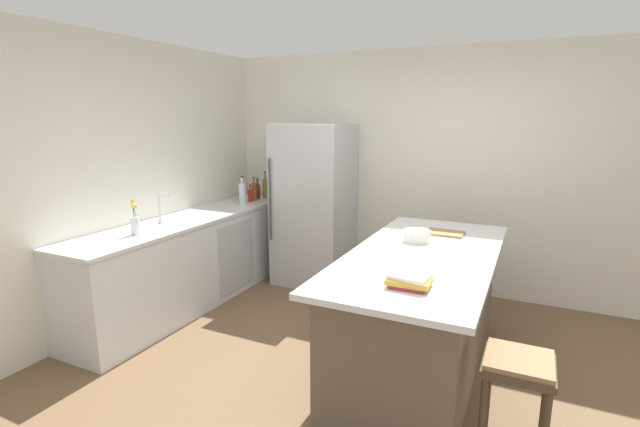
% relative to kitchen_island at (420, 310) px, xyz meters
% --- Properties ---
extents(ground_plane, '(7.20, 7.20, 0.00)m').
position_rel_kitchen_island_xyz_m(ground_plane, '(-0.32, -0.48, -0.46)').
color(ground_plane, brown).
extents(wall_rear, '(6.00, 0.10, 2.60)m').
position_rel_kitchen_island_xyz_m(wall_rear, '(-0.32, 1.77, 0.84)').
color(wall_rear, silver).
rests_on(wall_rear, ground_plane).
extents(wall_left, '(0.10, 6.00, 2.60)m').
position_rel_kitchen_island_xyz_m(wall_left, '(-2.77, -0.48, 0.84)').
color(wall_left, silver).
rests_on(wall_left, ground_plane).
extents(counter_run_left, '(0.64, 2.79, 0.90)m').
position_rel_kitchen_island_xyz_m(counter_run_left, '(-2.41, 0.24, -0.01)').
color(counter_run_left, silver).
rests_on(counter_run_left, ground_plane).
extents(kitchen_island, '(1.00, 2.22, 0.92)m').
position_rel_kitchen_island_xyz_m(kitchen_island, '(0.00, 0.00, 0.00)').
color(kitchen_island, brown).
rests_on(kitchen_island, ground_plane).
extents(refrigerator, '(0.80, 0.75, 1.82)m').
position_rel_kitchen_island_xyz_m(refrigerator, '(-1.56, 1.36, 0.44)').
color(refrigerator, '#B7BABF').
rests_on(refrigerator, ground_plane).
extents(bar_stool, '(0.36, 0.36, 0.64)m').
position_rel_kitchen_island_xyz_m(bar_stool, '(0.70, -0.77, 0.06)').
color(bar_stool, '#473828').
rests_on(bar_stool, ground_plane).
extents(sink_faucet, '(0.15, 0.05, 0.30)m').
position_rel_kitchen_island_xyz_m(sink_faucet, '(-2.46, -0.08, 0.59)').
color(sink_faucet, silver).
rests_on(sink_faucet, counter_run_left).
extents(flower_vase, '(0.07, 0.07, 0.31)m').
position_rel_kitchen_island_xyz_m(flower_vase, '(-2.36, -0.48, 0.54)').
color(flower_vase, silver).
rests_on(flower_vase, counter_run_left).
extents(olive_oil_bottle, '(0.06, 0.06, 0.33)m').
position_rel_kitchen_island_xyz_m(olive_oil_bottle, '(-2.32, 1.51, 0.56)').
color(olive_oil_bottle, olive).
rests_on(olive_oil_bottle, counter_run_left).
extents(syrup_bottle, '(0.06, 0.06, 0.25)m').
position_rel_kitchen_island_xyz_m(syrup_bottle, '(-2.37, 1.43, 0.53)').
color(syrup_bottle, '#5B3319').
rests_on(syrup_bottle, counter_run_left).
extents(vinegar_bottle, '(0.06, 0.06, 0.28)m').
position_rel_kitchen_island_xyz_m(vinegar_bottle, '(-2.36, 1.33, 0.55)').
color(vinegar_bottle, '#994C23').
rests_on(vinegar_bottle, counter_run_left).
extents(hot_sauce_bottle, '(0.05, 0.05, 0.20)m').
position_rel_kitchen_island_xyz_m(hot_sauce_bottle, '(-2.34, 1.23, 0.51)').
color(hot_sauce_bottle, red).
rests_on(hot_sauce_bottle, counter_run_left).
extents(gin_bottle, '(0.08, 0.08, 0.29)m').
position_rel_kitchen_island_xyz_m(gin_bottle, '(-2.40, 1.15, 0.55)').
color(gin_bottle, '#8CB79E').
rests_on(gin_bottle, counter_run_left).
extents(soda_bottle, '(0.08, 0.08, 0.32)m').
position_rel_kitchen_island_xyz_m(soda_bottle, '(-2.32, 1.04, 0.57)').
color(soda_bottle, silver).
rests_on(soda_bottle, counter_run_left).
extents(cookbook_stack, '(0.25, 0.20, 0.08)m').
position_rel_kitchen_island_xyz_m(cookbook_stack, '(0.08, -0.72, 0.49)').
color(cookbook_stack, '#A83338').
rests_on(cookbook_stack, kitchen_island).
extents(mixing_bowl, '(0.21, 0.21, 0.09)m').
position_rel_kitchen_island_xyz_m(mixing_bowl, '(-0.12, 0.28, 0.50)').
color(mixing_bowl, silver).
rests_on(mixing_bowl, kitchen_island).
extents(cutting_board, '(0.31, 0.22, 0.02)m').
position_rel_kitchen_island_xyz_m(cutting_board, '(0.04, 0.62, 0.46)').
color(cutting_board, '#9E7042').
rests_on(cutting_board, kitchen_island).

